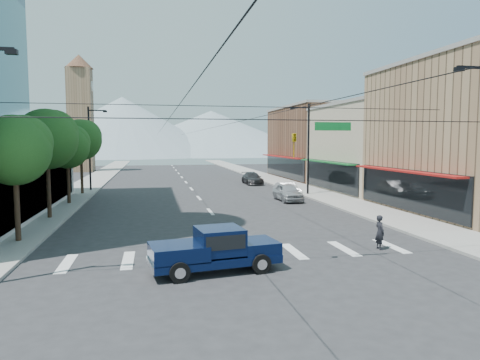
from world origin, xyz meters
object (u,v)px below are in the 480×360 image
at_px(pedestrian, 380,232).
at_px(parked_car_far, 252,178).
at_px(pickup_truck, 215,249).
at_px(parked_car_near, 288,192).
at_px(parked_car_mid, 287,190).

height_order(pedestrian, parked_car_far, pedestrian).
distance_m(pickup_truck, parked_car_near, 21.60).
xyz_separation_m(pedestrian, parked_car_near, (0.91, 17.47, -0.08)).
height_order(pedestrian, parked_car_near, pedestrian).
height_order(pedestrian, parked_car_mid, pedestrian).
bearing_deg(parked_car_near, parked_car_mid, 72.75).
xyz_separation_m(pickup_truck, parked_car_far, (9.75, 34.72, -0.23)).
bearing_deg(pedestrian, parked_car_near, -2.88).
distance_m(parked_car_near, parked_car_far, 15.29).
relative_size(parked_car_near, parked_car_mid, 1.07).
relative_size(pickup_truck, parked_car_far, 1.12).
bearing_deg(pickup_truck, parked_car_far, 66.17).
relative_size(parked_car_near, parked_car_far, 0.92).
bearing_deg(parked_car_near, pedestrian, -93.17).
xyz_separation_m(pickup_truck, pedestrian, (8.51, 1.96, -0.09)).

